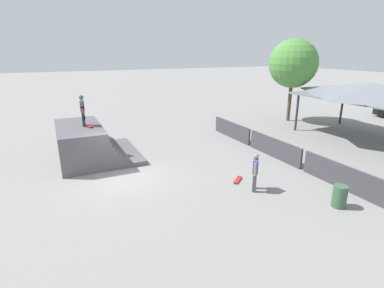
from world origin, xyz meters
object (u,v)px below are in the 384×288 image
at_px(bystander_walking, 255,170).
at_px(skateboard_on_ground, 238,180).
at_px(skateboard_on_deck, 89,126).
at_px(tree_beside_pavilion, 293,64).
at_px(skater_on_deck, 82,108).
at_px(trash_bin, 340,196).

relative_size(bystander_walking, skateboard_on_ground, 2.22).
height_order(skateboard_on_deck, tree_beside_pavilion, tree_beside_pavilion).
bearing_deg(skateboard_on_deck, skateboard_on_ground, 28.59).
bearing_deg(tree_beside_pavilion, skateboard_on_ground, -51.54).
relative_size(bystander_walking, tree_beside_pavilion, 0.25).
bearing_deg(bystander_walking, tree_beside_pavilion, -9.75).
xyz_separation_m(skater_on_deck, trash_bin, (9.49, 7.87, -2.36)).
xyz_separation_m(bystander_walking, skateboard_on_ground, (-1.08, -0.09, -0.85)).
bearing_deg(bystander_walking, skateboard_on_deck, 78.92).
bearing_deg(trash_bin, bystander_walking, -141.32).
distance_m(skateboard_on_ground, tree_beside_pavilion, 14.36).
height_order(skater_on_deck, trash_bin, skater_on_deck).
relative_size(skater_on_deck, bystander_walking, 0.99).
distance_m(skateboard_on_ground, trash_bin, 4.19).
bearing_deg(skater_on_deck, trash_bin, 44.24).
bearing_deg(skater_on_deck, skateboard_on_ground, 48.93).
distance_m(tree_beside_pavilion, trash_bin, 15.37).
xyz_separation_m(skater_on_deck, skateboard_on_deck, (0.41, 0.19, -0.87)).
height_order(skater_on_deck, tree_beside_pavilion, tree_beside_pavilion).
bearing_deg(tree_beside_pavilion, skateboard_on_deck, -79.61).
xyz_separation_m(tree_beside_pavilion, trash_bin, (12.06, -8.55, -4.21)).
relative_size(skater_on_deck, skateboard_on_deck, 2.00).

